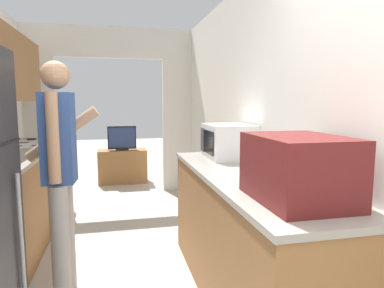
{
  "coord_description": "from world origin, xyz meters",
  "views": [
    {
      "loc": [
        0.05,
        -1.0,
        1.42
      ],
      "look_at": [
        0.85,
        2.56,
        0.96
      ],
      "focal_mm": 32.0,
      "sensor_mm": 36.0,
      "label": 1
    }
  ],
  "objects_px": {
    "microwave": "(228,141)",
    "tv_cabinet": "(123,166)",
    "person": "(60,173)",
    "range_oven": "(32,182)",
    "suitcase": "(298,168)",
    "television": "(122,138)",
    "knife": "(33,139)"
  },
  "relations": [
    {
      "from": "person",
      "to": "suitcase",
      "type": "height_order",
      "value": "person"
    },
    {
      "from": "range_oven",
      "to": "suitcase",
      "type": "xyz_separation_m",
      "value": [
        1.85,
        -2.75,
        0.62
      ]
    },
    {
      "from": "range_oven",
      "to": "knife",
      "type": "xyz_separation_m",
      "value": [
        -0.08,
        0.52,
        0.46
      ]
    },
    {
      "from": "microwave",
      "to": "tv_cabinet",
      "type": "xyz_separation_m",
      "value": [
        -0.86,
        3.16,
        -0.78
      ]
    },
    {
      "from": "range_oven",
      "to": "knife",
      "type": "bearing_deg",
      "value": 98.91
    },
    {
      "from": "range_oven",
      "to": "suitcase",
      "type": "relative_size",
      "value": 1.85
    },
    {
      "from": "person",
      "to": "knife",
      "type": "bearing_deg",
      "value": 20.1
    },
    {
      "from": "television",
      "to": "knife",
      "type": "height_order",
      "value": "television"
    },
    {
      "from": "tv_cabinet",
      "to": "microwave",
      "type": "bearing_deg",
      "value": -74.76
    },
    {
      "from": "person",
      "to": "microwave",
      "type": "relative_size",
      "value": 3.51
    },
    {
      "from": "range_oven",
      "to": "person",
      "type": "bearing_deg",
      "value": -71.49
    },
    {
      "from": "microwave",
      "to": "person",
      "type": "bearing_deg",
      "value": -166.2
    },
    {
      "from": "suitcase",
      "to": "television",
      "type": "bearing_deg",
      "value": 99.85
    },
    {
      "from": "tv_cabinet",
      "to": "television",
      "type": "height_order",
      "value": "television"
    },
    {
      "from": "microwave",
      "to": "television",
      "type": "height_order",
      "value": "microwave"
    },
    {
      "from": "range_oven",
      "to": "microwave",
      "type": "xyz_separation_m",
      "value": [
        1.94,
        -1.41,
        0.6
      ]
    },
    {
      "from": "television",
      "to": "microwave",
      "type": "bearing_deg",
      "value": -74.56
    },
    {
      "from": "person",
      "to": "tv_cabinet",
      "type": "relative_size",
      "value": 2.05
    },
    {
      "from": "television",
      "to": "tv_cabinet",
      "type": "bearing_deg",
      "value": 90.0
    },
    {
      "from": "range_oven",
      "to": "microwave",
      "type": "relative_size",
      "value": 2.2
    },
    {
      "from": "television",
      "to": "knife",
      "type": "xyz_separation_m",
      "value": [
        -1.16,
        -1.18,
        0.15
      ]
    },
    {
      "from": "range_oven",
      "to": "knife",
      "type": "height_order",
      "value": "range_oven"
    },
    {
      "from": "range_oven",
      "to": "person",
      "type": "xyz_separation_m",
      "value": [
        0.59,
        -1.75,
        0.44
      ]
    },
    {
      "from": "range_oven",
      "to": "microwave",
      "type": "bearing_deg",
      "value": -36.06
    },
    {
      "from": "range_oven",
      "to": "tv_cabinet",
      "type": "relative_size",
      "value": 1.28
    },
    {
      "from": "microwave",
      "to": "knife",
      "type": "relative_size",
      "value": 1.5
    },
    {
      "from": "person",
      "to": "suitcase",
      "type": "xyz_separation_m",
      "value": [
        1.27,
        -1.0,
        0.17
      ]
    },
    {
      "from": "tv_cabinet",
      "to": "knife",
      "type": "distance_m",
      "value": 1.81
    },
    {
      "from": "suitcase",
      "to": "tv_cabinet",
      "type": "xyz_separation_m",
      "value": [
        -0.77,
        4.5,
        -0.8
      ]
    },
    {
      "from": "range_oven",
      "to": "microwave",
      "type": "distance_m",
      "value": 2.48
    },
    {
      "from": "microwave",
      "to": "tv_cabinet",
      "type": "bearing_deg",
      "value": 105.24
    },
    {
      "from": "range_oven",
      "to": "suitcase",
      "type": "distance_m",
      "value": 3.37
    }
  ]
}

